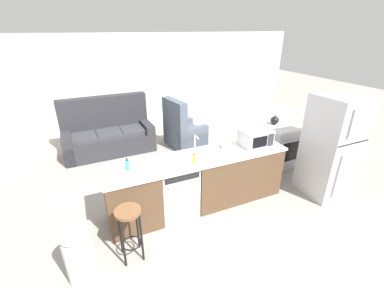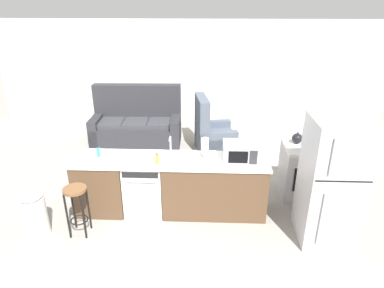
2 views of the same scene
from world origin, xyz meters
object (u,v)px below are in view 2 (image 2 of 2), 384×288
(refrigerator, at_px, (331,182))
(microwave, at_px, (240,152))
(dishwasher, at_px, (145,186))
(armchair, at_px, (211,135))
(bar_stool, at_px, (76,201))
(couch, at_px, (137,124))
(kettle, at_px, (297,138))
(stove_range, at_px, (305,171))
(trash_bin, at_px, (34,213))
(paper_towel_roll, at_px, (205,147))
(dish_soap_bottle, at_px, (98,152))
(soap_bottle, at_px, (157,159))

(refrigerator, xyz_separation_m, microwave, (-1.16, 0.55, 0.16))
(dishwasher, distance_m, armchair, 2.54)
(bar_stool, relative_size, couch, 0.37)
(microwave, height_order, armchair, armchair)
(dishwasher, height_order, bar_stool, dishwasher)
(bar_stool, height_order, armchair, armchair)
(kettle, xyz_separation_m, armchair, (-1.39, 1.64, -0.64))
(dishwasher, bearing_deg, refrigerator, -11.93)
(dishwasher, height_order, microwave, microwave)
(refrigerator, distance_m, bar_stool, 3.46)
(stove_range, relative_size, trash_bin, 1.22)
(couch, bearing_deg, stove_range, -34.76)
(stove_range, height_order, couch, couch)
(stove_range, distance_m, trash_bin, 4.22)
(dishwasher, relative_size, microwave, 1.68)
(refrigerator, height_order, paper_towel_roll, refrigerator)
(stove_range, distance_m, dish_soap_bottle, 3.36)
(dishwasher, relative_size, kettle, 4.10)
(dishwasher, height_order, kettle, kettle)
(dishwasher, distance_m, trash_bin, 1.59)
(soap_bottle, relative_size, armchair, 0.15)
(couch, bearing_deg, dish_soap_bottle, -90.70)
(stove_range, relative_size, paper_towel_roll, 3.19)
(kettle, bearing_deg, armchair, 130.25)
(kettle, bearing_deg, dishwasher, -164.42)
(stove_range, xyz_separation_m, couch, (-3.25, 2.25, -0.06))
(soap_bottle, distance_m, dish_soap_bottle, 0.94)
(dishwasher, xyz_separation_m, armchair, (1.05, 2.32, -0.07))
(paper_towel_roll, height_order, soap_bottle, paper_towel_roll)
(bar_stool, bearing_deg, stove_range, 18.77)
(microwave, distance_m, dish_soap_bottle, 2.12)
(trash_bin, distance_m, couch, 3.59)
(refrigerator, bearing_deg, kettle, 97.68)
(bar_stool, height_order, couch, couch)
(dishwasher, relative_size, refrigerator, 0.48)
(paper_towel_roll, distance_m, soap_bottle, 0.76)
(stove_range, distance_m, refrigerator, 1.18)
(dishwasher, distance_m, kettle, 2.59)
(soap_bottle, xyz_separation_m, armchair, (0.81, 2.48, -0.62))
(dish_soap_bottle, height_order, kettle, kettle)
(armchair, bearing_deg, paper_towel_roll, -93.30)
(refrigerator, bearing_deg, couch, 134.10)
(refrigerator, relative_size, bar_stool, 2.38)
(couch, bearing_deg, trash_bin, -102.53)
(couch, bearing_deg, bar_stool, -93.21)
(dishwasher, height_order, couch, couch)
(stove_range, bearing_deg, armchair, 131.28)
(refrigerator, distance_m, armchair, 3.30)
(bar_stool, xyz_separation_m, trash_bin, (-0.59, -0.08, -0.16))
(microwave, relative_size, armchair, 0.42)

